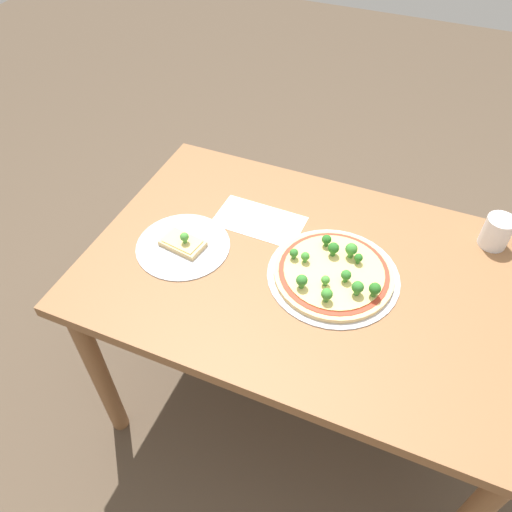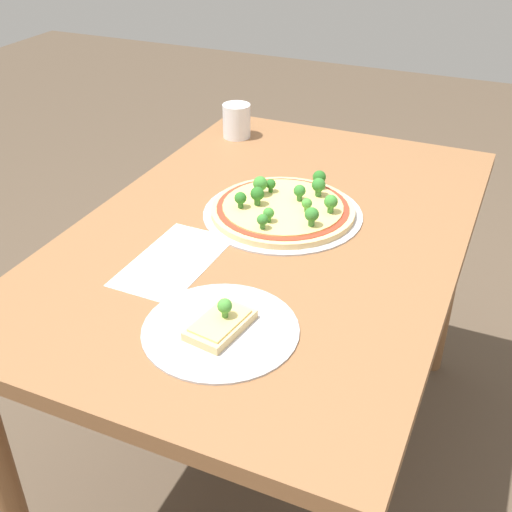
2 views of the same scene
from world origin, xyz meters
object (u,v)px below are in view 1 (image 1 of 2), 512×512
Objects in this scene: pizza_tray_whole at (334,273)px; pizza_tray_slice at (183,245)px; dining_table at (309,291)px; drinking_cup at (497,232)px.

pizza_tray_whole reaches higher than pizza_tray_slice.
dining_table is 13.00× the size of drinking_cup.
pizza_tray_slice reaches higher than dining_table.
dining_table is 3.43× the size of pizza_tray_whole.
pizza_tray_whole is 3.79× the size of drinking_cup.
dining_table is at bearing -146.53° from drinking_cup.
dining_table is 0.57m from drinking_cup.
pizza_tray_whole is 1.33× the size of pizza_tray_slice.
pizza_tray_slice is (-0.44, -0.06, -0.01)m from pizza_tray_whole.
pizza_tray_whole is at bearing -1.54° from dining_table.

